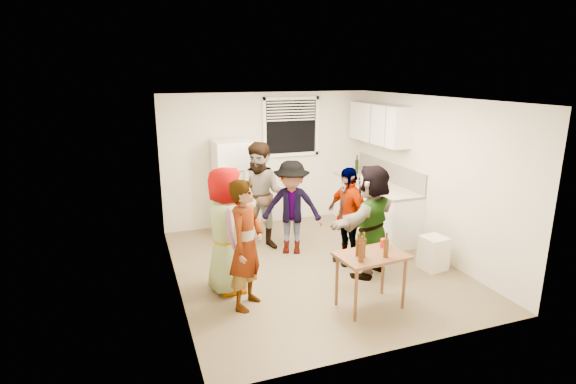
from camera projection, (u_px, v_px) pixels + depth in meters
name	position (u px, v px, depth m)	size (l,w,h in m)	color
room	(313.00, 266.00, 6.82)	(4.00, 4.50, 2.50)	beige
window	(291.00, 127.00, 8.50)	(1.12, 0.10, 1.06)	white
refrigerator	(235.00, 187.00, 8.06)	(0.70, 0.70, 1.70)	white
counter_lower	(374.00, 207.00, 8.31)	(0.60, 2.20, 0.86)	white
countertop	(375.00, 184.00, 8.19)	(0.64, 2.22, 0.04)	beige
backsplash	(389.00, 172.00, 8.23)	(0.03, 2.20, 0.36)	#ADA79E
upper_cabinets	(379.00, 124.00, 8.14)	(0.34, 1.60, 0.70)	white
kettle	(374.00, 183.00, 8.14)	(0.26, 0.22, 0.22)	silver
paper_towel	(374.00, 183.00, 8.20)	(0.12, 0.12, 0.25)	white
wine_bottle	(356.00, 173.00, 8.94)	(0.07, 0.07, 0.27)	black
beer_bottle_counter	(384.00, 189.00, 7.74)	(0.06, 0.06, 0.23)	#47230C
blue_cup	(382.00, 193.00, 7.50)	(0.08, 0.08, 0.11)	#2C1ECE
picture_frame	(368.00, 171.00, 8.82)	(0.02, 0.19, 0.16)	gold
trash_bin	(433.00, 253.00, 6.68)	(0.34, 0.34, 0.50)	white
serving_table	(369.00, 306.00, 5.66)	(0.84, 0.56, 0.71)	brown
beer_bottle_table	(358.00, 256.00, 5.42)	(0.06, 0.06, 0.21)	#47230C
red_cup	(383.00, 247.00, 5.69)	(0.08, 0.08, 0.11)	#AA2118
guest_grey	(228.00, 289.00, 6.10)	(0.83, 1.70, 0.54)	gray
guest_stripe	(248.00, 305.00, 5.68)	(0.60, 1.64, 0.39)	#141933
guest_back_left	(263.00, 247.00, 7.55)	(0.87, 1.78, 0.68)	brown
guest_back_right	(292.00, 252.00, 7.36)	(0.99, 1.53, 0.57)	#3E3E42
guest_black	(346.00, 262.00, 6.99)	(0.88, 1.50, 0.37)	black
guest_orange	(369.00, 273.00, 6.58)	(1.51, 1.63, 0.48)	#EB935D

